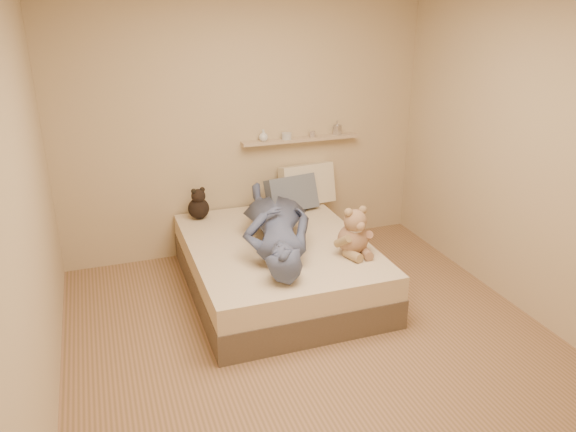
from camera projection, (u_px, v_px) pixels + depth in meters
name	position (u px, v px, depth m)	size (l,w,h in m)	color
room	(321.00, 180.00, 3.70)	(3.80, 3.80, 3.80)	#976D4E
bed	(277.00, 266.00, 4.92)	(1.50, 1.90, 0.45)	brown
game_console	(293.00, 251.00, 4.33)	(0.17, 0.11, 0.05)	#ACAFB3
teddy_bear	(354.00, 235.00, 4.55)	(0.34, 0.33, 0.42)	#A27859
dark_plush	(199.00, 205.00, 5.30)	(0.20, 0.20, 0.31)	black
pillow_cream	(307.00, 184.00, 5.67)	(0.55, 0.16, 0.40)	beige
pillow_grey	(292.00, 194.00, 5.49)	(0.50, 0.14, 0.34)	slate
person	(276.00, 224.00, 4.72)	(0.58, 1.58, 0.38)	#3F4563
wall_shelf	(301.00, 139.00, 5.56)	(1.20, 0.12, 0.03)	tan
shelf_bottles	(294.00, 133.00, 5.51)	(0.88, 0.10, 0.15)	silver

